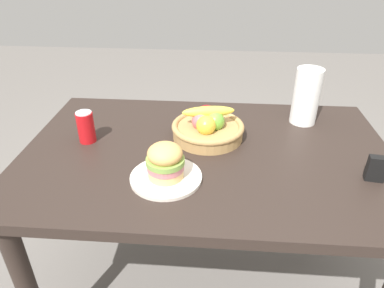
# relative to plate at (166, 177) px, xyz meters

# --- Properties ---
(ground_plane) EXTENTS (8.00, 8.00, 0.00)m
(ground_plane) POSITION_rel_plate_xyz_m (0.13, 0.19, -0.76)
(ground_plane) COLOR slate
(dining_table) EXTENTS (1.40, 0.90, 0.75)m
(dining_table) POSITION_rel_plate_xyz_m (0.13, 0.19, -0.11)
(dining_table) COLOR #2D231E
(dining_table) RESTS_ON ground_plane
(plate) EXTENTS (0.24, 0.24, 0.01)m
(plate) POSITION_rel_plate_xyz_m (0.00, 0.00, 0.00)
(plate) COLOR silver
(plate) RESTS_ON dining_table
(sandwich) EXTENTS (0.13, 0.13, 0.12)m
(sandwich) POSITION_rel_plate_xyz_m (-0.00, 0.00, 0.07)
(sandwich) COLOR #E5BC75
(sandwich) RESTS_ON plate
(soda_can) EXTENTS (0.07, 0.07, 0.13)m
(soda_can) POSITION_rel_plate_xyz_m (-0.35, 0.23, 0.06)
(soda_can) COLOR red
(soda_can) RESTS_ON dining_table
(fruit_basket) EXTENTS (0.29, 0.29, 0.14)m
(fruit_basket) POSITION_rel_plate_xyz_m (0.13, 0.29, 0.04)
(fruit_basket) COLOR tan
(fruit_basket) RESTS_ON dining_table
(paper_towel_roll) EXTENTS (0.11, 0.11, 0.24)m
(paper_towel_roll) POSITION_rel_plate_xyz_m (0.54, 0.46, 0.11)
(paper_towel_roll) COLOR white
(paper_towel_roll) RESTS_ON dining_table
(napkin_holder) EXTENTS (0.06, 0.04, 0.09)m
(napkin_holder) POSITION_rel_plate_xyz_m (0.69, 0.05, 0.04)
(napkin_holder) COLOR black
(napkin_holder) RESTS_ON dining_table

